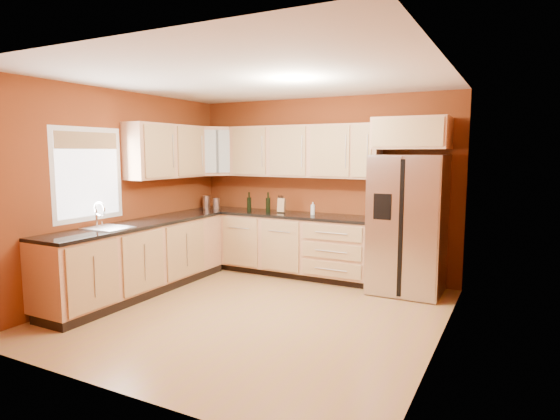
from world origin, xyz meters
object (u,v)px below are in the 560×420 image
object	(u,v)px
refrigerator	(408,224)
canister_left	(206,202)
wine_bottle_a	(268,202)
knife_block	(281,205)
soap_dispenser	(313,208)

from	to	relation	value
refrigerator	canister_left	bearing A→B (deg)	179.39
canister_left	wine_bottle_a	xyz separation A→B (m)	(1.15, -0.04, 0.05)
refrigerator	knife_block	distance (m)	1.90
canister_left	knife_block	size ratio (longest dim) A/B	0.94
canister_left	soap_dispenser	world-z (taller)	canister_left
knife_block	refrigerator	bearing A→B (deg)	-15.03
refrigerator	wine_bottle_a	size ratio (longest dim) A/B	5.83
wine_bottle_a	knife_block	size ratio (longest dim) A/B	1.47
wine_bottle_a	canister_left	bearing A→B (deg)	178.15
canister_left	soap_dispenser	size ratio (longest dim) A/B	1.07
knife_block	soap_dispenser	bearing A→B (deg)	-14.28
canister_left	wine_bottle_a	size ratio (longest dim) A/B	0.64
canister_left	refrigerator	bearing A→B (deg)	-0.61
canister_left	wine_bottle_a	world-z (taller)	wine_bottle_a
wine_bottle_a	knife_block	bearing A→B (deg)	37.36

